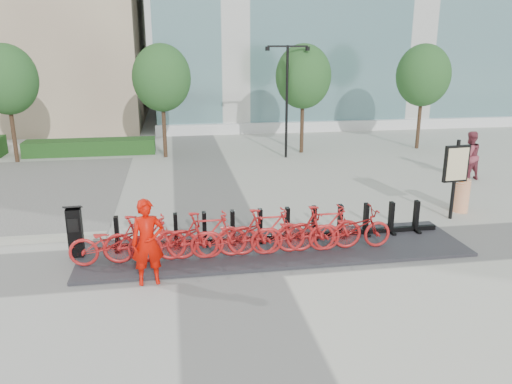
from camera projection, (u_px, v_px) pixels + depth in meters
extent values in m
plane|color=#B5B5A5|center=(226.00, 258.00, 12.08)|extent=(120.00, 120.00, 0.00)
cube|color=#133C13|center=(91.00, 147.00, 23.68)|extent=(6.00, 1.20, 0.70)
cylinder|color=brown|center=(13.00, 129.00, 21.74)|extent=(0.18, 0.18, 3.00)
ellipsoid|color=#2B5F26|center=(6.00, 79.00, 21.15)|extent=(2.60, 2.60, 2.99)
cylinder|color=brown|center=(164.00, 125.00, 22.78)|extent=(0.18, 0.18, 3.00)
ellipsoid|color=#2B5F26|center=(162.00, 78.00, 22.19)|extent=(2.60, 2.60, 2.99)
cylinder|color=brown|center=(302.00, 121.00, 23.81)|extent=(0.18, 0.18, 3.00)
ellipsoid|color=#2B5F26|center=(303.00, 76.00, 23.22)|extent=(2.60, 2.60, 2.99)
cylinder|color=brown|center=(419.00, 119.00, 24.77)|extent=(0.18, 0.18, 3.00)
ellipsoid|color=#2B5F26|center=(423.00, 75.00, 24.18)|extent=(2.60, 2.60, 2.99)
cylinder|color=black|center=(287.00, 103.00, 22.42)|extent=(0.12, 0.12, 5.00)
cube|color=black|center=(278.00, 46.00, 21.67)|extent=(0.90, 0.08, 0.08)
cube|color=black|center=(298.00, 46.00, 21.81)|extent=(0.90, 0.08, 0.08)
cylinder|color=black|center=(267.00, 49.00, 21.62)|extent=(0.20, 0.20, 0.18)
cylinder|color=black|center=(308.00, 49.00, 21.91)|extent=(0.20, 0.20, 0.18)
cube|color=#29292D|center=(276.00, 249.00, 12.56)|extent=(9.60, 2.40, 0.08)
imported|color=#A81A1A|center=(113.00, 243.00, 11.45)|extent=(1.98, 0.69, 1.04)
imported|color=#A81A1A|center=(145.00, 239.00, 11.55)|extent=(1.92, 0.54, 1.16)
imported|color=#A81A1A|center=(176.00, 239.00, 11.68)|extent=(1.98, 0.69, 1.04)
imported|color=#A81A1A|center=(207.00, 235.00, 11.77)|extent=(1.92, 0.54, 1.16)
imported|color=#A81A1A|center=(237.00, 235.00, 11.91)|extent=(1.98, 0.69, 1.04)
imported|color=#A81A1A|center=(267.00, 231.00, 12.00)|extent=(1.92, 0.54, 1.16)
imported|color=#A81A1A|center=(296.00, 232.00, 12.13)|extent=(1.98, 0.69, 1.04)
imported|color=#A81A1A|center=(324.00, 228.00, 12.23)|extent=(1.92, 0.54, 1.16)
imported|color=#A81A1A|center=(352.00, 228.00, 12.36)|extent=(1.98, 0.69, 1.04)
cube|color=black|center=(75.00, 232.00, 11.88)|extent=(0.34, 0.30, 1.19)
cube|color=black|center=(72.00, 207.00, 11.70)|extent=(0.41, 0.35, 0.16)
cube|color=black|center=(73.00, 225.00, 11.67)|extent=(0.24, 0.03, 0.33)
imported|color=#C90D01|center=(148.00, 242.00, 10.57)|extent=(0.73, 0.52, 1.89)
imported|color=#893745|center=(469.00, 156.00, 19.01)|extent=(1.02, 0.86, 1.87)
cylinder|color=#EE5900|center=(460.00, 195.00, 15.41)|extent=(0.54, 0.54, 1.03)
cylinder|color=black|center=(454.00, 180.00, 14.56)|extent=(0.11, 0.11, 2.38)
cube|color=black|center=(456.00, 164.00, 14.43)|extent=(0.78, 0.18, 1.08)
cube|color=beige|center=(457.00, 164.00, 14.37)|extent=(0.67, 0.08, 0.95)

